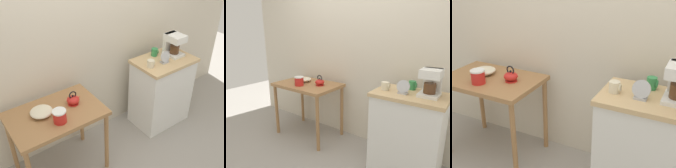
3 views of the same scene
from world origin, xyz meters
The scene contains 11 objects.
ground_plane centered at (0.00, 0.00, 0.00)m, with size 8.00×8.00×0.00m, color gray.
back_wall centered at (0.10, 0.39, 1.40)m, with size 4.40×0.10×2.80m, color beige.
wooden_table centered at (-0.65, -0.02, 0.67)m, with size 0.89×0.60×0.78m.
kitchen_counter centered at (0.76, -0.02, 0.45)m, with size 0.71×0.48×0.90m.
bowl_stoneware centered at (-0.77, 0.02, 0.81)m, with size 0.21×0.21×0.07m.
teakettle centered at (-0.45, 0.00, 0.82)m, with size 0.15×0.12×0.15m.
canister_enamel centered at (-0.67, -0.16, 0.84)m, with size 0.12×0.12×0.12m.
coffee_maker centered at (0.93, 0.02, 1.04)m, with size 0.18×0.22×0.26m.
mug_tall_green centered at (0.74, 0.12, 0.94)m, with size 0.08×0.07×0.09m.
mug_small_cream centered at (0.51, -0.05, 0.94)m, with size 0.09×0.08×0.08m.
table_clock centered at (0.71, -0.08, 0.96)m, with size 0.13×0.06×0.14m.
Camera 2 is at (1.32, -1.99, 1.51)m, focal length 32.59 mm.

